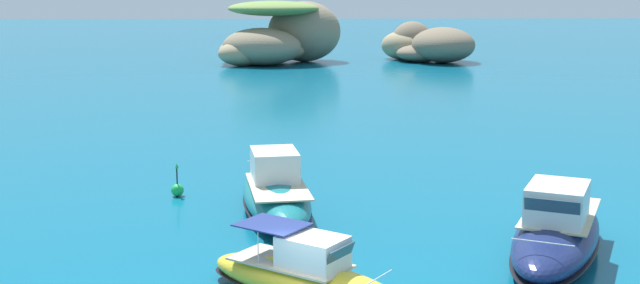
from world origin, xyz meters
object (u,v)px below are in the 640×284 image
(islet_large, at_px, (278,37))
(islet_small, at_px, (427,45))
(motorboat_teal, at_px, (276,194))
(motorboat_yellow, at_px, (304,277))
(channel_buoy, at_px, (177,189))
(motorboat_navy, at_px, (557,233))

(islet_large, relative_size, islet_small, 1.25)
(motorboat_teal, bearing_deg, motorboat_yellow, -83.41)
(islet_small, height_order, motorboat_teal, islet_small)
(motorboat_yellow, bearing_deg, islet_small, 78.11)
(motorboat_teal, bearing_deg, islet_small, 75.71)
(islet_small, height_order, channel_buoy, islet_small)
(islet_small, relative_size, motorboat_yellow, 2.04)
(motorboat_navy, distance_m, motorboat_teal, 11.16)
(islet_large, bearing_deg, channel_buoy, -93.09)
(motorboat_teal, relative_size, motorboat_yellow, 1.36)
(channel_buoy, bearing_deg, motorboat_teal, -33.99)
(motorboat_navy, bearing_deg, islet_small, 84.27)
(motorboat_yellow, xyz_separation_m, channel_buoy, (-5.45, 11.96, -0.34))
(islet_small, xyz_separation_m, channel_buoy, (-21.29, -63.29, -1.59))
(islet_large, relative_size, motorboat_teal, 1.87)
(islet_small, bearing_deg, motorboat_yellow, -101.89)
(islet_small, relative_size, channel_buoy, 9.11)
(motorboat_teal, height_order, channel_buoy, motorboat_teal)
(motorboat_yellow, bearing_deg, motorboat_teal, 96.59)
(motorboat_navy, distance_m, motorboat_yellow, 9.28)
(islet_large, distance_m, channel_buoy, 61.47)
(motorboat_navy, xyz_separation_m, motorboat_yellow, (-8.63, -3.40, -0.22))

